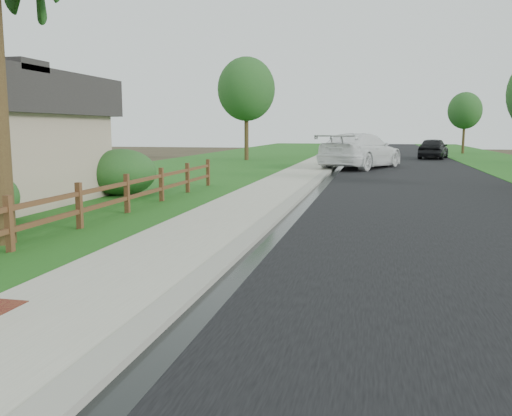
# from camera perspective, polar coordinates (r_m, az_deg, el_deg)

# --- Properties ---
(ground) EXTENTS (120.00, 120.00, 0.00)m
(ground) POSITION_cam_1_polar(r_m,az_deg,el_deg) (6.77, -13.79, -11.65)
(ground) COLOR #372F1E
(road) EXTENTS (8.00, 90.00, 0.02)m
(road) POSITION_cam_1_polar(r_m,az_deg,el_deg) (40.78, 14.92, 4.84)
(road) COLOR black
(road) RESTS_ON ground
(curb) EXTENTS (0.40, 90.00, 0.12)m
(curb) POSITION_cam_1_polar(r_m,az_deg,el_deg) (40.82, 9.00, 5.09)
(curb) COLOR #9B9A8D
(curb) RESTS_ON ground
(wet_gutter) EXTENTS (0.50, 90.00, 0.00)m
(wet_gutter) POSITION_cam_1_polar(r_m,az_deg,el_deg) (40.80, 9.49, 5.03)
(wet_gutter) COLOR black
(wet_gutter) RESTS_ON road
(sidewalk) EXTENTS (2.20, 90.00, 0.10)m
(sidewalk) POSITION_cam_1_polar(r_m,az_deg,el_deg) (40.92, 7.18, 5.12)
(sidewalk) COLOR #A8A692
(sidewalk) RESTS_ON ground
(grass_strip) EXTENTS (1.60, 90.00, 0.06)m
(grass_strip) POSITION_cam_1_polar(r_m,az_deg,el_deg) (41.14, 4.53, 5.15)
(grass_strip) COLOR #1E5518
(grass_strip) RESTS_ON ground
(lawn_near) EXTENTS (9.00, 90.00, 0.04)m
(lawn_near) POSITION_cam_1_polar(r_m,az_deg,el_deg) (42.17, -2.51, 5.23)
(lawn_near) COLOR #1E5518
(lawn_near) RESTS_ON ground
(verge_far) EXTENTS (6.00, 90.00, 0.04)m
(verge_far) POSITION_cam_1_polar(r_m,az_deg,el_deg) (41.65, 24.47, 4.46)
(verge_far) COLOR #1E5518
(verge_far) RESTS_ON ground
(ranch_fence) EXTENTS (0.12, 16.92, 1.10)m
(ranch_fence) POSITION_cam_1_polar(r_m,az_deg,el_deg) (13.81, -15.60, 1.08)
(ranch_fence) COLOR #432A16
(ranch_fence) RESTS_ON ground
(white_suv) EXTENTS (5.27, 7.52, 2.02)m
(white_suv) POSITION_cam_1_polar(r_m,az_deg,el_deg) (32.19, 10.95, 5.94)
(white_suv) COLOR white
(white_suv) RESTS_ON road
(dark_car_mid) EXTENTS (2.89, 4.98, 1.59)m
(dark_car_mid) POSITION_cam_1_polar(r_m,az_deg,el_deg) (44.14, 18.18, 6.00)
(dark_car_mid) COLOR black
(dark_car_mid) RESTS_ON road
(dark_car_far) EXTENTS (2.15, 4.94, 1.58)m
(dark_car_far) POSITION_cam_1_polar(r_m,az_deg,el_deg) (47.26, 11.46, 6.37)
(dark_car_far) COLOR black
(dark_car_far) RESTS_ON road
(shrub_d) EXTENTS (3.11, 3.11, 1.61)m
(shrub_d) POSITION_cam_1_polar(r_m,az_deg,el_deg) (19.24, -13.95, 3.66)
(shrub_d) COLOR #1A4B20
(shrub_d) RESTS_ON ground
(tree_mid_left) EXTENTS (4.14, 4.14, 7.40)m
(tree_mid_left) POSITION_cam_1_polar(r_m,az_deg,el_deg) (39.79, -1.02, 12.39)
(tree_mid_left) COLOR #3B2518
(tree_mid_left) RESTS_ON ground
(tree_far_right) EXTENTS (3.06, 3.06, 5.64)m
(tree_far_right) POSITION_cam_1_polar(r_m,az_deg,el_deg) (53.92, 21.13, 9.53)
(tree_far_right) COLOR #3B2518
(tree_far_right) RESTS_ON ground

